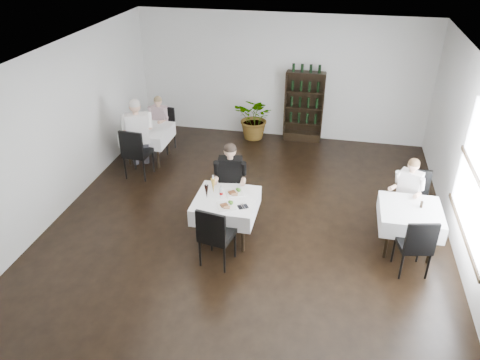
% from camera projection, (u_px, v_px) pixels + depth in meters
% --- Properties ---
extents(room_shell, '(9.00, 9.00, 9.00)m').
position_uv_depth(room_shell, '(244.00, 161.00, 7.39)').
color(room_shell, black).
rests_on(room_shell, ground).
extents(window_right, '(0.06, 2.30, 1.85)m').
position_uv_depth(window_right, '(479.00, 184.00, 6.76)').
color(window_right, white).
rests_on(window_right, room_shell).
extents(wine_shelf, '(0.90, 0.28, 1.75)m').
position_uv_depth(wine_shelf, '(304.00, 108.00, 11.28)').
color(wine_shelf, black).
rests_on(wine_shelf, ground).
extents(main_table, '(1.03, 1.03, 0.77)m').
position_uv_depth(main_table, '(226.00, 206.00, 7.88)').
color(main_table, black).
rests_on(main_table, ground).
extents(left_table, '(0.98, 0.98, 0.77)m').
position_uv_depth(left_table, '(148.00, 135.00, 10.44)').
color(left_table, black).
rests_on(left_table, ground).
extents(right_table, '(0.98, 0.98, 0.77)m').
position_uv_depth(right_table, '(410.00, 217.00, 7.59)').
color(right_table, black).
rests_on(right_table, ground).
extents(potted_tree, '(1.18, 1.09, 1.09)m').
position_uv_depth(potted_tree, '(256.00, 118.00, 11.51)').
color(potted_tree, '#265B1F').
rests_on(potted_tree, ground).
extents(main_chair_far, '(0.54, 0.54, 0.97)m').
position_uv_depth(main_chair_far, '(229.00, 189.00, 8.51)').
color(main_chair_far, black).
rests_on(main_chair_far, ground).
extents(main_chair_near, '(0.56, 0.57, 1.06)m').
position_uv_depth(main_chair_near, '(215.00, 233.00, 7.21)').
color(main_chair_near, black).
rests_on(main_chair_near, ground).
extents(left_chair_far, '(0.52, 0.53, 1.01)m').
position_uv_depth(left_chair_far, '(164.00, 126.00, 10.96)').
color(left_chair_far, black).
rests_on(left_chair_far, ground).
extents(left_chair_near, '(0.54, 0.54, 1.11)m').
position_uv_depth(left_chair_near, '(135.00, 151.00, 9.69)').
color(left_chair_near, black).
rests_on(left_chair_near, ground).
extents(right_chair_far, '(0.51, 0.52, 1.05)m').
position_uv_depth(right_chair_far, '(414.00, 195.00, 8.20)').
color(right_chair_far, black).
rests_on(right_chair_far, ground).
extents(right_chair_near, '(0.56, 0.56, 1.02)m').
position_uv_depth(right_chair_near, '(416.00, 243.00, 7.03)').
color(right_chair_near, black).
rests_on(right_chair_near, ground).
extents(diner_main, '(0.60, 0.62, 1.50)m').
position_uv_depth(diner_main, '(230.00, 178.00, 8.20)').
color(diner_main, '#3A3940').
rests_on(diner_main, ground).
extents(diner_left_far, '(0.53, 0.56, 1.29)m').
position_uv_depth(diner_left_far, '(158.00, 119.00, 10.89)').
color(diner_left_far, '#3A3940').
rests_on(diner_left_far, ground).
extents(diner_left_near, '(0.75, 0.78, 1.66)m').
position_uv_depth(diner_left_near, '(138.00, 129.00, 9.83)').
color(diner_left_near, '#3A3940').
rests_on(diner_left_near, ground).
extents(diner_right_far, '(0.60, 0.63, 1.33)m').
position_uv_depth(diner_right_far, '(408.00, 189.00, 8.06)').
color(diner_right_far, '#3A3940').
rests_on(diner_right_far, ground).
extents(plate_far, '(0.38, 0.38, 0.09)m').
position_uv_depth(plate_far, '(235.00, 193.00, 7.92)').
color(plate_far, white).
rests_on(plate_far, main_table).
extents(plate_near, '(0.37, 0.37, 0.09)m').
position_uv_depth(plate_near, '(227.00, 205.00, 7.57)').
color(plate_near, white).
rests_on(plate_near, main_table).
extents(pilsner_dark, '(0.07, 0.07, 0.31)m').
position_uv_depth(pilsner_dark, '(207.00, 192.00, 7.74)').
color(pilsner_dark, black).
rests_on(pilsner_dark, main_table).
extents(pilsner_lager, '(0.08, 0.08, 0.34)m').
position_uv_depth(pilsner_lager, '(213.00, 186.00, 7.88)').
color(pilsner_lager, '#B58B2E').
rests_on(pilsner_lager, main_table).
extents(coke_bottle, '(0.06, 0.06, 0.23)m').
position_uv_depth(coke_bottle, '(221.00, 193.00, 7.78)').
color(coke_bottle, silver).
rests_on(coke_bottle, main_table).
extents(napkin_cutlery, '(0.21, 0.19, 0.02)m').
position_uv_depth(napkin_cutlery, '(243.00, 207.00, 7.56)').
color(napkin_cutlery, black).
rests_on(napkin_cutlery, main_table).
extents(pepper_mill, '(0.06, 0.06, 0.11)m').
position_uv_depth(pepper_mill, '(421.00, 204.00, 7.53)').
color(pepper_mill, black).
rests_on(pepper_mill, right_table).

